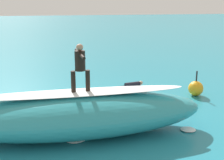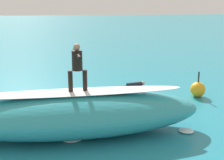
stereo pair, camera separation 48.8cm
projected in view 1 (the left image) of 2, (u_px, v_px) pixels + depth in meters
ground_plane at (92, 106)px, 14.12m from camera, size 120.00×120.00×0.00m
wave_crest at (77, 115)px, 11.07m from camera, size 9.35×3.29×1.57m
wave_foam_lip at (77, 93)px, 10.85m from camera, size 7.87×1.41×0.08m
surfboard_riding at (81, 93)px, 10.88m from camera, size 2.23×0.77×0.07m
surfer_riding at (80, 64)px, 10.60m from camera, size 0.67×1.59×1.68m
surfboard_paddling at (132, 88)px, 16.68m from camera, size 2.18×0.98×0.08m
surfer_paddling at (130, 85)px, 16.59m from camera, size 1.70×0.65×0.31m
buoy_marker at (196, 88)px, 15.49m from camera, size 0.75×0.75×1.27m
foam_patch_near at (188, 129)px, 11.62m from camera, size 0.71×0.67×0.09m
foam_patch_mid at (76, 137)px, 10.98m from camera, size 1.11×1.19×0.14m
foam_patch_far at (14, 107)px, 13.83m from camera, size 1.16×1.11×0.15m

